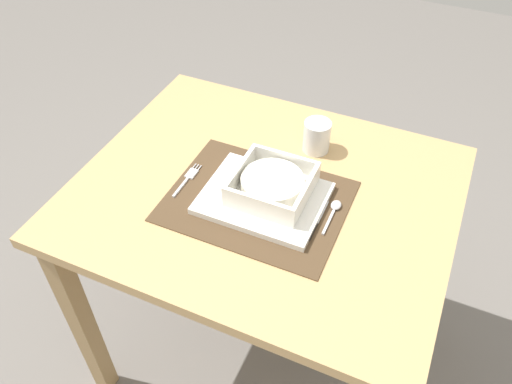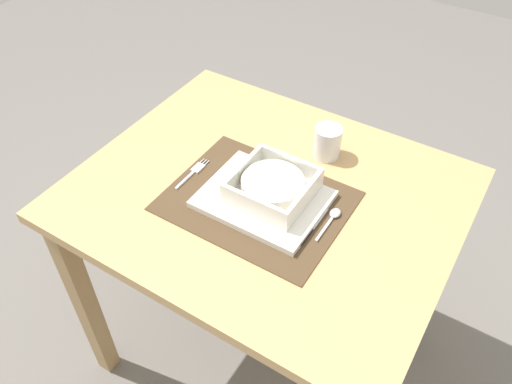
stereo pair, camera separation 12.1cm
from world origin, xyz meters
name	(u,v)px [view 1 (the left image)]	position (x,y,z in m)	size (l,w,h in m)	color
ground_plane	(262,345)	(0.00, 0.00, 0.00)	(6.00, 6.00, 0.00)	slate
dining_table	(264,221)	(0.00, 0.00, 0.63)	(0.91, 0.75, 0.75)	tan
placemat	(256,201)	(0.00, -0.04, 0.75)	(0.42, 0.33, 0.00)	#4C3823
serving_plate	(263,198)	(0.01, -0.04, 0.76)	(0.28, 0.22, 0.02)	white
porridge_bowl	(272,185)	(0.03, -0.02, 0.79)	(0.18, 0.18, 0.06)	white
fork	(189,177)	(-0.19, -0.04, 0.75)	(0.02, 0.13, 0.00)	silver
spoon	(335,209)	(0.18, 0.00, 0.75)	(0.02, 0.11, 0.01)	silver
butter_knife	(316,222)	(0.15, -0.06, 0.75)	(0.01, 0.13, 0.01)	black
bread_knife	(309,212)	(0.13, -0.03, 0.75)	(0.01, 0.13, 0.01)	#59331E
drinking_glass	(317,138)	(0.06, 0.20, 0.78)	(0.07, 0.07, 0.09)	white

